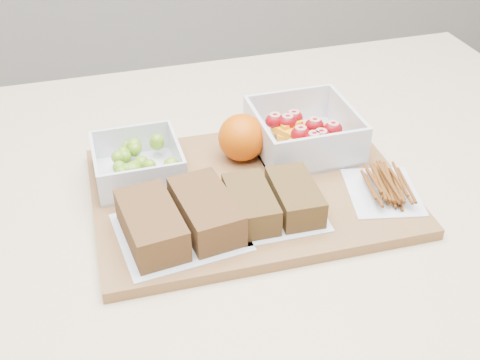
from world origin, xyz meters
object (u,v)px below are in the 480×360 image
(cutting_board, at_px, (249,191))
(fruit_container, at_px, (303,134))
(sandwich_bag_center, at_px, (273,201))
(pretzel_bag, at_px, (384,185))
(orange, at_px, (242,138))
(sandwich_bag_left, at_px, (179,219))
(grape_container, at_px, (139,163))

(cutting_board, relative_size, fruit_container, 2.93)
(cutting_board, bearing_deg, sandwich_bag_center, -78.07)
(cutting_board, relative_size, pretzel_bag, 3.28)
(orange, relative_size, sandwich_bag_left, 0.42)
(sandwich_bag_center, distance_m, pretzel_bag, 0.16)
(orange, bearing_deg, sandwich_bag_left, -130.88)
(grape_container, bearing_deg, sandwich_bag_left, -78.26)
(fruit_container, relative_size, sandwich_bag_center, 1.11)
(sandwich_bag_center, bearing_deg, sandwich_bag_left, -177.82)
(fruit_container, height_order, pretzel_bag, fruit_container)
(cutting_board, height_order, pretzel_bag, pretzel_bag)
(orange, bearing_deg, fruit_container, 0.54)
(fruit_container, bearing_deg, cutting_board, -145.26)
(orange, distance_m, pretzel_bag, 0.21)
(sandwich_bag_center, bearing_deg, orange, 90.50)
(fruit_container, distance_m, sandwich_bag_center, 0.16)
(cutting_board, xyz_separation_m, fruit_container, (0.11, 0.07, 0.03))
(orange, height_order, sandwich_bag_left, orange)
(orange, xyz_separation_m, pretzel_bag, (0.16, -0.13, -0.02))
(cutting_board, distance_m, sandwich_bag_left, 0.13)
(orange, bearing_deg, cutting_board, -98.23)
(grape_container, xyz_separation_m, pretzel_bag, (0.31, -0.13, -0.01))
(fruit_container, xyz_separation_m, orange, (-0.09, -0.00, 0.01))
(grape_container, relative_size, sandwich_bag_left, 0.72)
(sandwich_bag_left, xyz_separation_m, pretzel_bag, (0.28, 0.00, -0.01))
(pretzel_bag, bearing_deg, sandwich_bag_left, -179.09)
(fruit_container, relative_size, pretzel_bag, 1.12)
(pretzel_bag, bearing_deg, sandwich_bag_center, 179.93)
(cutting_board, bearing_deg, pretzel_bag, -19.08)
(sandwich_bag_center, bearing_deg, fruit_container, 55.33)
(cutting_board, bearing_deg, sandwich_bag_left, -147.24)
(fruit_container, height_order, sandwich_bag_center, fruit_container)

